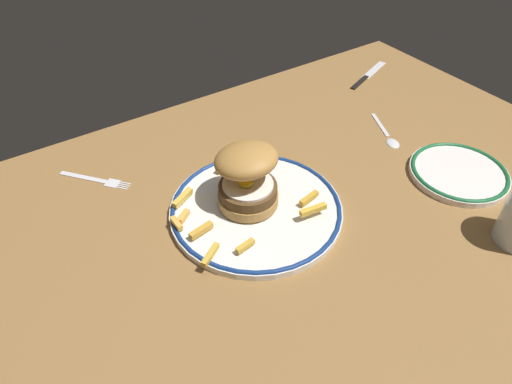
{
  "coord_description": "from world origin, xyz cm",
  "views": [
    {
      "loc": [
        -35.23,
        -44.75,
        54.39
      ],
      "look_at": [
        -4.32,
        1.69,
        4.6
      ],
      "focal_mm": 31.58,
      "sensor_mm": 36.0,
      "label": 1
    }
  ],
  "objects_px": {
    "knife": "(366,77)",
    "spoon": "(390,138)",
    "dinner_plate": "(256,208)",
    "burger": "(247,176)",
    "side_plate": "(459,172)",
    "fork": "(96,180)"
  },
  "relations": [
    {
      "from": "dinner_plate",
      "to": "fork",
      "type": "height_order",
      "value": "dinner_plate"
    },
    {
      "from": "side_plate",
      "to": "fork",
      "type": "distance_m",
      "value": 0.68
    },
    {
      "from": "side_plate",
      "to": "knife",
      "type": "distance_m",
      "value": 0.4
    },
    {
      "from": "knife",
      "to": "spoon",
      "type": "xyz_separation_m",
      "value": [
        -0.15,
        -0.23,
        0.0
      ]
    },
    {
      "from": "burger",
      "to": "side_plate",
      "type": "height_order",
      "value": "burger"
    },
    {
      "from": "fork",
      "to": "knife",
      "type": "bearing_deg",
      "value": 1.35
    },
    {
      "from": "side_plate",
      "to": "fork",
      "type": "bearing_deg",
      "value": 147.46
    },
    {
      "from": "knife",
      "to": "spoon",
      "type": "relative_size",
      "value": 1.35
    },
    {
      "from": "burger",
      "to": "fork",
      "type": "height_order",
      "value": "burger"
    },
    {
      "from": "burger",
      "to": "side_plate",
      "type": "relative_size",
      "value": 0.77
    },
    {
      "from": "burger",
      "to": "spoon",
      "type": "height_order",
      "value": "burger"
    },
    {
      "from": "knife",
      "to": "spoon",
      "type": "bearing_deg",
      "value": -123.5
    },
    {
      "from": "burger",
      "to": "knife",
      "type": "xyz_separation_m",
      "value": [
        0.51,
        0.23,
        -0.07
      ]
    },
    {
      "from": "knife",
      "to": "spoon",
      "type": "distance_m",
      "value": 0.27
    },
    {
      "from": "fork",
      "to": "dinner_plate",
      "type": "bearing_deg",
      "value": -49.41
    },
    {
      "from": "dinner_plate",
      "to": "knife",
      "type": "bearing_deg",
      "value": 26.61
    },
    {
      "from": "burger",
      "to": "fork",
      "type": "distance_m",
      "value": 0.3
    },
    {
      "from": "fork",
      "to": "spoon",
      "type": "height_order",
      "value": "spoon"
    },
    {
      "from": "dinner_plate",
      "to": "burger",
      "type": "relative_size",
      "value": 2.13
    },
    {
      "from": "dinner_plate",
      "to": "knife",
      "type": "distance_m",
      "value": 0.56
    },
    {
      "from": "burger",
      "to": "spoon",
      "type": "bearing_deg",
      "value": 0.76
    },
    {
      "from": "burger",
      "to": "spoon",
      "type": "distance_m",
      "value": 0.36
    }
  ]
}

